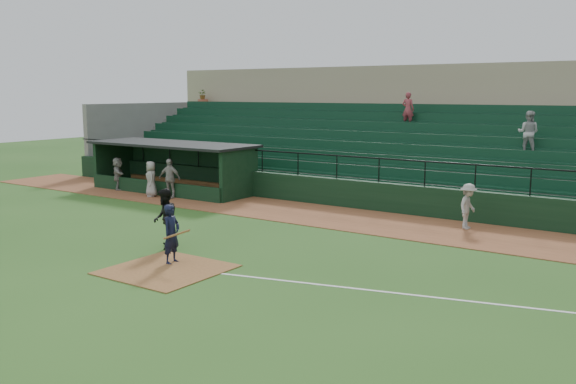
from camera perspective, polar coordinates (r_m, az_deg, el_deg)
The scene contains 12 objects.
ground at distance 18.38m, azimuth -8.87°, elevation -6.38°, with size 90.00×90.00×0.00m, color #28521A.
warning_track at distance 24.65m, azimuth 3.93°, elevation -2.26°, with size 40.00×4.00×0.03m, color brown.
home_plate_dirt at distance 17.69m, azimuth -11.09°, elevation -7.01°, with size 3.00×3.00×0.03m, color brown.
foul_line at distance 15.47m, azimuth 17.04°, elevation -9.67°, with size 18.00×0.09×0.01m, color white.
stadium_structure at distance 31.86m, azimuth 11.72°, elevation 4.33°, with size 38.00×13.08×6.40m.
dugout at distance 31.57m, azimuth -10.02°, elevation 2.56°, with size 8.90×3.20×2.42m.
batter_at_plate at distance 18.12m, azimuth -10.66°, elevation -3.84°, with size 1.04×0.71×1.73m.
umpire at distance 19.88m, azimuth -11.25°, elevation -2.43°, with size 0.93×0.72×1.91m, color black.
runner at distance 23.12m, azimuth 16.22°, elevation -1.27°, with size 1.06×0.61×1.64m, color #A4A09A.
dugout_player_a at distance 29.22m, azimuth -10.85°, elevation 1.24°, with size 1.07×0.45×1.83m, color #A49E99.
dugout_player_b at distance 29.77m, azimuth -12.48°, elevation 1.18°, with size 0.81×0.53×1.67m, color #9E9894.
dugout_player_c at distance 32.24m, azimuth -15.38°, elevation 1.64°, with size 1.52×0.48×1.63m, color gray.
Camera 1 is at (12.18, -12.87, 4.90)m, focal length 38.66 mm.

